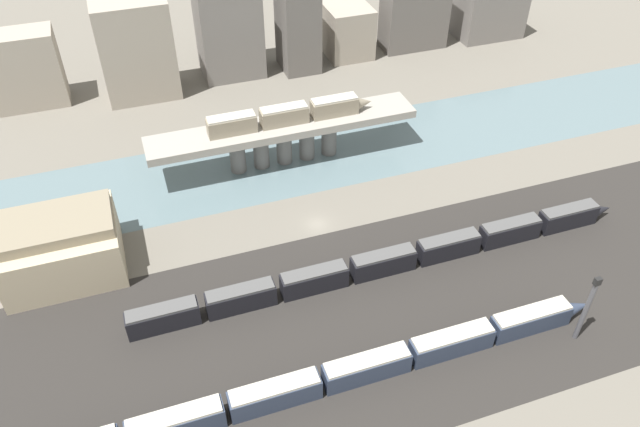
{
  "coord_description": "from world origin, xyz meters",
  "views": [
    {
      "loc": [
        -27.71,
        -81.85,
        75.27
      ],
      "look_at": [
        0.0,
        -1.43,
        3.66
      ],
      "focal_mm": 35.0,
      "sensor_mm": 36.0,
      "label": 1
    }
  ],
  "objects_px": {
    "warehouse_building": "(60,246)",
    "signal_tower": "(587,308)",
    "train_yard_near": "(237,406)",
    "train_yard_mid": "(390,261)",
    "train_on_bridge": "(290,114)"
  },
  "relations": [
    {
      "from": "train_on_bridge",
      "to": "train_yard_near",
      "type": "xyz_separation_m",
      "value": [
        -24.36,
        -54.78,
        -9.02
      ]
    },
    {
      "from": "train_yard_mid",
      "to": "signal_tower",
      "type": "distance_m",
      "value": 30.91
    },
    {
      "from": "train_yard_mid",
      "to": "warehouse_building",
      "type": "height_order",
      "value": "warehouse_building"
    },
    {
      "from": "train_yard_mid",
      "to": "warehouse_building",
      "type": "xyz_separation_m",
      "value": [
        -51.37,
        18.07,
        3.12
      ]
    },
    {
      "from": "train_yard_mid",
      "to": "signal_tower",
      "type": "relative_size",
      "value": 6.88
    },
    {
      "from": "train_yard_near",
      "to": "warehouse_building",
      "type": "height_order",
      "value": "warehouse_building"
    },
    {
      "from": "train_on_bridge",
      "to": "train_yard_mid",
      "type": "relative_size",
      "value": 0.39
    },
    {
      "from": "train_yard_near",
      "to": "signal_tower",
      "type": "bearing_deg",
      "value": -4.29
    },
    {
      "from": "train_on_bridge",
      "to": "train_yard_near",
      "type": "bearing_deg",
      "value": -113.97
    },
    {
      "from": "train_on_bridge",
      "to": "warehouse_building",
      "type": "distance_m",
      "value": 49.15
    },
    {
      "from": "warehouse_building",
      "to": "train_yard_near",
      "type": "bearing_deg",
      "value": -60.23
    },
    {
      "from": "train_yard_near",
      "to": "train_yard_mid",
      "type": "xyz_separation_m",
      "value": [
        30.46,
        18.49,
        0.1
      ]
    },
    {
      "from": "train_yard_near",
      "to": "train_yard_mid",
      "type": "bearing_deg",
      "value": 31.27
    },
    {
      "from": "train_on_bridge",
      "to": "train_yard_mid",
      "type": "bearing_deg",
      "value": -80.46
    },
    {
      "from": "warehouse_building",
      "to": "signal_tower",
      "type": "height_order",
      "value": "signal_tower"
    }
  ]
}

